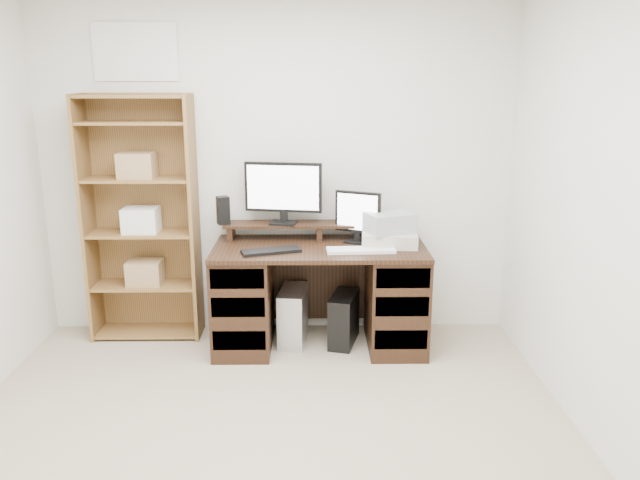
{
  "coord_description": "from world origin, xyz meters",
  "views": [
    {
      "loc": [
        0.26,
        -2.61,
        1.92
      ],
      "look_at": [
        0.32,
        1.43,
        0.85
      ],
      "focal_mm": 35.0,
      "sensor_mm": 36.0,
      "label": 1
    }
  ],
  "objects_px": {
    "bookshelf": "(142,217)",
    "tower_silver": "(293,315)",
    "desk": "(320,294)",
    "printer": "(389,239)",
    "monitor_small": "(358,215)",
    "monitor_wide": "(283,190)",
    "tower_black": "(344,319)"
  },
  "relations": [
    {
      "from": "bookshelf",
      "to": "tower_silver",
      "type": "bearing_deg",
      "value": -7.95
    },
    {
      "from": "desk",
      "to": "tower_silver",
      "type": "xyz_separation_m",
      "value": [
        -0.2,
        0.06,
        -0.19
      ]
    },
    {
      "from": "printer",
      "to": "bookshelf",
      "type": "height_order",
      "value": "bookshelf"
    },
    {
      "from": "desk",
      "to": "monitor_small",
      "type": "xyz_separation_m",
      "value": [
        0.27,
        0.1,
        0.56
      ]
    },
    {
      "from": "desk",
      "to": "tower_silver",
      "type": "relative_size",
      "value": 3.7
    },
    {
      "from": "monitor_wide",
      "to": "printer",
      "type": "relative_size",
      "value": 1.46
    },
    {
      "from": "bookshelf",
      "to": "printer",
      "type": "bearing_deg",
      "value": -6.36
    },
    {
      "from": "monitor_wide",
      "to": "tower_silver",
      "type": "height_order",
      "value": "monitor_wide"
    },
    {
      "from": "desk",
      "to": "printer",
      "type": "bearing_deg",
      "value": 1.48
    },
    {
      "from": "desk",
      "to": "monitor_small",
      "type": "distance_m",
      "value": 0.63
    },
    {
      "from": "monitor_small",
      "to": "tower_silver",
      "type": "xyz_separation_m",
      "value": [
        -0.47,
        -0.05,
        -0.75
      ]
    },
    {
      "from": "desk",
      "to": "monitor_wide",
      "type": "relative_size",
      "value": 2.67
    },
    {
      "from": "desk",
      "to": "monitor_small",
      "type": "relative_size",
      "value": 4.05
    },
    {
      "from": "bookshelf",
      "to": "desk",
      "type": "bearing_deg",
      "value": -9.3
    },
    {
      "from": "monitor_wide",
      "to": "printer",
      "type": "bearing_deg",
      "value": -3.81
    },
    {
      "from": "monitor_small",
      "to": "bookshelf",
      "type": "bearing_deg",
      "value": -158.99
    },
    {
      "from": "printer",
      "to": "monitor_wide",
      "type": "bearing_deg",
      "value": 171.75
    },
    {
      "from": "monitor_wide",
      "to": "printer",
      "type": "height_order",
      "value": "monitor_wide"
    },
    {
      "from": "desk",
      "to": "printer",
      "type": "xyz_separation_m",
      "value": [
        0.5,
        0.01,
        0.41
      ]
    },
    {
      "from": "printer",
      "to": "tower_silver",
      "type": "relative_size",
      "value": 0.95
    },
    {
      "from": "monitor_small",
      "to": "tower_silver",
      "type": "bearing_deg",
      "value": -149.5
    },
    {
      "from": "monitor_small",
      "to": "tower_black",
      "type": "height_order",
      "value": "monitor_small"
    },
    {
      "from": "desk",
      "to": "tower_black",
      "type": "bearing_deg",
      "value": 6.8
    },
    {
      "from": "desk",
      "to": "tower_silver",
      "type": "height_order",
      "value": "desk"
    },
    {
      "from": "tower_silver",
      "to": "tower_black",
      "type": "xyz_separation_m",
      "value": [
        0.37,
        -0.04,
        -0.01
      ]
    },
    {
      "from": "desk",
      "to": "monitor_small",
      "type": "height_order",
      "value": "monitor_small"
    },
    {
      "from": "monitor_wide",
      "to": "monitor_small",
      "type": "height_order",
      "value": "monitor_wide"
    },
    {
      "from": "desk",
      "to": "bookshelf",
      "type": "distance_m",
      "value": 1.42
    },
    {
      "from": "monitor_wide",
      "to": "tower_black",
      "type": "relative_size",
      "value": 1.39
    },
    {
      "from": "tower_black",
      "to": "tower_silver",
      "type": "bearing_deg",
      "value": -171.22
    },
    {
      "from": "monitor_small",
      "to": "tower_black",
      "type": "bearing_deg",
      "value": -114.35
    },
    {
      "from": "monitor_wide",
      "to": "tower_silver",
      "type": "xyz_separation_m",
      "value": [
        0.06,
        -0.13,
        -0.92
      ]
    }
  ]
}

